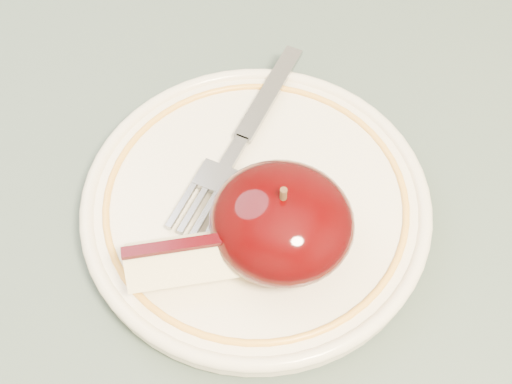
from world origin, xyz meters
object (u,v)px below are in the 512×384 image
(fork, at_px, (242,140))
(apple_half, at_px, (282,222))
(table, at_px, (204,382))
(plate, at_px, (256,204))

(fork, bearing_deg, apple_half, -137.17)
(table, relative_size, plate, 4.15)
(plate, xyz_separation_m, fork, (-0.02, 0.04, 0.01))
(plate, xyz_separation_m, apple_half, (0.02, -0.02, 0.03))
(table, xyz_separation_m, plate, (0.01, 0.09, 0.10))
(table, bearing_deg, plate, 83.92)
(table, bearing_deg, fork, 95.96)
(table, xyz_separation_m, apple_half, (0.03, 0.06, 0.13))
(table, height_order, fork, fork)
(table, xyz_separation_m, fork, (-0.01, 0.12, 0.11))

